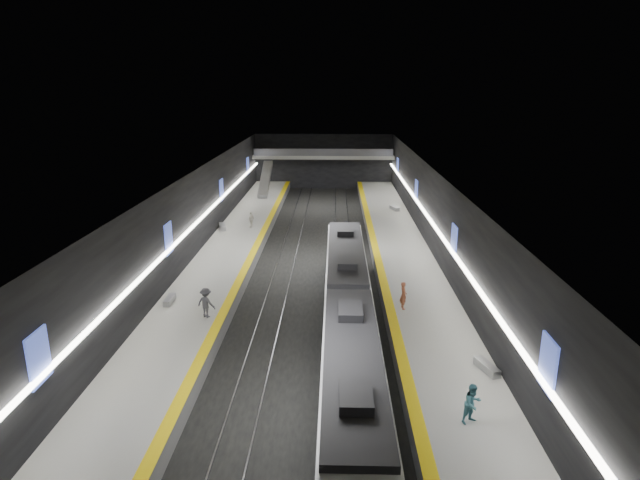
{
  "coord_description": "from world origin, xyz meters",
  "views": [
    {
      "loc": [
        1.7,
        -43.56,
        14.81
      ],
      "look_at": [
        0.46,
        -0.18,
        2.2
      ],
      "focal_mm": 30.0,
      "sensor_mm": 36.0,
      "label": 1
    }
  ],
  "objects_px": {
    "bench_right_near": "(487,367)",
    "passenger_left_a": "(251,220)",
    "passenger_left_b": "(206,303)",
    "bench_left_near": "(170,300)",
    "passenger_right_a": "(403,296)",
    "bench_left_far": "(222,227)",
    "bench_right_far": "(394,208)",
    "train": "(348,316)",
    "escalator": "(265,179)",
    "passenger_right_b": "(473,404)"
  },
  "relations": [
    {
      "from": "escalator",
      "to": "passenger_right_b",
      "type": "height_order",
      "value": "escalator"
    },
    {
      "from": "train",
      "to": "passenger_right_a",
      "type": "relative_size",
      "value": 16.72
    },
    {
      "from": "passenger_left_b",
      "to": "bench_left_far",
      "type": "bearing_deg",
      "value": -58.15
    },
    {
      "from": "bench_left_near",
      "to": "bench_left_far",
      "type": "bearing_deg",
      "value": 89.72
    },
    {
      "from": "train",
      "to": "passenger_left_a",
      "type": "bearing_deg",
      "value": 111.08
    },
    {
      "from": "bench_left_far",
      "to": "escalator",
      "type": "bearing_deg",
      "value": 67.03
    },
    {
      "from": "bench_left_near",
      "to": "bench_right_near",
      "type": "distance_m",
      "value": 20.29
    },
    {
      "from": "bench_left_near",
      "to": "bench_right_far",
      "type": "xyz_separation_m",
      "value": [
        17.7,
        27.68,
        0.02
      ]
    },
    {
      "from": "train",
      "to": "passenger_left_a",
      "type": "height_order",
      "value": "train"
    },
    {
      "from": "train",
      "to": "bench_left_far",
      "type": "relative_size",
      "value": 15.31
    },
    {
      "from": "bench_right_near",
      "to": "bench_right_far",
      "type": "relative_size",
      "value": 0.99
    },
    {
      "from": "escalator",
      "to": "bench_right_far",
      "type": "xyz_separation_m",
      "value": [
        16.04,
        -9.5,
        -1.69
      ]
    },
    {
      "from": "bench_right_near",
      "to": "passenger_left_a",
      "type": "distance_m",
      "value": 32.07
    },
    {
      "from": "train",
      "to": "bench_right_far",
      "type": "distance_m",
      "value": 32.65
    },
    {
      "from": "bench_right_near",
      "to": "passenger_right_b",
      "type": "bearing_deg",
      "value": -131.56
    },
    {
      "from": "passenger_right_a",
      "to": "passenger_right_b",
      "type": "xyz_separation_m",
      "value": [
        1.45,
        -12.01,
        -0.0
      ]
    },
    {
      "from": "bench_left_near",
      "to": "bench_right_near",
      "type": "relative_size",
      "value": 0.94
    },
    {
      "from": "bench_right_near",
      "to": "passenger_right_a",
      "type": "bearing_deg",
      "value": 94.4
    },
    {
      "from": "passenger_right_b",
      "to": "train",
      "type": "bearing_deg",
      "value": 92.27
    },
    {
      "from": "bench_left_far",
      "to": "passenger_left_b",
      "type": "distance_m",
      "value": 21.21
    },
    {
      "from": "escalator",
      "to": "bench_left_far",
      "type": "relative_size",
      "value": 4.08
    },
    {
      "from": "passenger_right_a",
      "to": "passenger_left_a",
      "type": "height_order",
      "value": "passenger_right_a"
    },
    {
      "from": "bench_right_near",
      "to": "passenger_left_b",
      "type": "xyz_separation_m",
      "value": [
        -15.56,
        6.04,
        0.74
      ]
    },
    {
      "from": "escalator",
      "to": "passenger_right_a",
      "type": "xyz_separation_m",
      "value": [
        13.61,
        -37.71,
        -1.0
      ]
    },
    {
      "from": "passenger_right_b",
      "to": "escalator",
      "type": "bearing_deg",
      "value": 77.24
    },
    {
      "from": "passenger_left_b",
      "to": "bench_left_near",
      "type": "bearing_deg",
      "value": -13.45
    },
    {
      "from": "train",
      "to": "bench_left_near",
      "type": "xyz_separation_m",
      "value": [
        -11.65,
        4.39,
        -1.0
      ]
    },
    {
      "from": "bench_left_far",
      "to": "passenger_right_a",
      "type": "height_order",
      "value": "passenger_right_a"
    },
    {
      "from": "bench_right_near",
      "to": "train",
      "type": "bearing_deg",
      "value": 132.21
    },
    {
      "from": "bench_left_near",
      "to": "passenger_left_b",
      "type": "bearing_deg",
      "value": -37.6
    },
    {
      "from": "bench_left_near",
      "to": "bench_right_near",
      "type": "bearing_deg",
      "value": -25.27
    },
    {
      "from": "escalator",
      "to": "bench_right_near",
      "type": "relative_size",
      "value": 4.67
    },
    {
      "from": "bench_left_near",
      "to": "bench_right_far",
      "type": "height_order",
      "value": "bench_right_far"
    },
    {
      "from": "escalator",
      "to": "bench_right_far",
      "type": "height_order",
      "value": "escalator"
    },
    {
      "from": "passenger_left_a",
      "to": "train",
      "type": "bearing_deg",
      "value": 40.88
    },
    {
      "from": "bench_left_near",
      "to": "bench_right_far",
      "type": "bearing_deg",
      "value": 56.07
    },
    {
      "from": "bench_left_far",
      "to": "passenger_left_a",
      "type": "bearing_deg",
      "value": -1.72
    },
    {
      "from": "passenger_right_a",
      "to": "bench_right_near",
      "type": "bearing_deg",
      "value": -166.91
    },
    {
      "from": "train",
      "to": "bench_left_far",
      "type": "height_order",
      "value": "train"
    },
    {
      "from": "train",
      "to": "escalator",
      "type": "bearing_deg",
      "value": 103.53
    },
    {
      "from": "bench_right_far",
      "to": "passenger_left_b",
      "type": "bearing_deg",
      "value": -135.92
    },
    {
      "from": "bench_left_near",
      "to": "passenger_right_b",
      "type": "relative_size",
      "value": 0.9
    },
    {
      "from": "bench_left_near",
      "to": "passenger_right_a",
      "type": "bearing_deg",
      "value": -3.31
    },
    {
      "from": "bench_right_near",
      "to": "bench_right_far",
      "type": "distance_m",
      "value": 35.92
    },
    {
      "from": "train",
      "to": "passenger_left_b",
      "type": "xyz_separation_m",
      "value": [
        -8.67,
        2.2,
        -0.25
      ]
    },
    {
      "from": "bench_right_near",
      "to": "bench_left_far",
      "type": "bearing_deg",
      "value": 106.36
    },
    {
      "from": "train",
      "to": "bench_right_far",
      "type": "bearing_deg",
      "value": 79.33
    },
    {
      "from": "train",
      "to": "bench_right_near",
      "type": "height_order",
      "value": "train"
    },
    {
      "from": "passenger_left_a",
      "to": "escalator",
      "type": "bearing_deg",
      "value": -157.64
    },
    {
      "from": "bench_left_near",
      "to": "passenger_left_a",
      "type": "bearing_deg",
      "value": 81.51
    }
  ]
}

